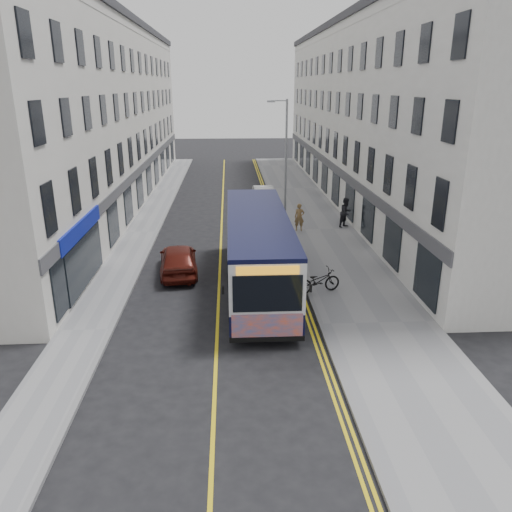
{
  "coord_description": "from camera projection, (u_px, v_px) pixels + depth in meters",
  "views": [
    {
      "loc": [
        0.55,
        -18.37,
        8.85
      ],
      "look_at": [
        1.69,
        2.63,
        1.6
      ],
      "focal_mm": 35.0,
      "sensor_mm": 36.0,
      "label": 1
    }
  ],
  "objects": [
    {
      "name": "kerb_east",
      "position": [
        284.0,
        230.0,
        31.7
      ],
      "size": [
        0.18,
        64.0,
        0.13
      ],
      "primitive_type": "cube",
      "color": "slate",
      "rests_on": "ground"
    },
    {
      "name": "pedestrian_far",
      "position": [
        346.0,
        213.0,
        31.94
      ],
      "size": [
        1.18,
        1.15,
        1.92
      ],
      "primitive_type": "imported",
      "rotation": [
        0.0,
        0.0,
        0.7
      ],
      "color": "black",
      "rests_on": "pavement_east"
    },
    {
      "name": "car_white",
      "position": [
        264.0,
        196.0,
        38.19
      ],
      "size": [
        1.63,
        4.41,
        1.44
      ],
      "primitive_type": "imported",
      "rotation": [
        0.0,
        0.0,
        0.02
      ],
      "color": "silver",
      "rests_on": "ground"
    },
    {
      "name": "road_dbl_yellow_inner",
      "position": [
        277.0,
        231.0,
        31.7
      ],
      "size": [
        0.1,
        64.0,
        0.01
      ],
      "primitive_type": "cube",
      "color": "gold",
      "rests_on": "ground"
    },
    {
      "name": "car_maroon",
      "position": [
        178.0,
        259.0,
        24.41
      ],
      "size": [
        2.23,
        4.57,
        1.5
      ],
      "primitive_type": "imported",
      "rotation": [
        0.0,
        0.0,
        3.25
      ],
      "color": "#51140D",
      "rests_on": "ground"
    },
    {
      "name": "bicycle",
      "position": [
        318.0,
        281.0,
        21.95
      ],
      "size": [
        2.18,
        1.29,
        1.08
      ],
      "primitive_type": "imported",
      "rotation": [
        0.0,
        0.0,
        1.87
      ],
      "color": "black",
      "rests_on": "pavement_east"
    },
    {
      "name": "city_bus",
      "position": [
        258.0,
        249.0,
        22.42
      ],
      "size": [
        2.72,
        11.65,
        3.38
      ],
      "color": "black",
      "rests_on": "ground"
    },
    {
      "name": "pedestrian_near",
      "position": [
        299.0,
        217.0,
        31.24
      ],
      "size": [
        0.66,
        0.47,
        1.71
      ],
      "primitive_type": "imported",
      "rotation": [
        0.0,
        0.0,
        -0.09
      ],
      "color": "brown",
      "rests_on": "pavement_east"
    },
    {
      "name": "pavement_west",
      "position": [
        141.0,
        233.0,
        31.25
      ],
      "size": [
        2.0,
        64.0,
        0.12
      ],
      "primitive_type": "cube",
      "color": "gray",
      "rests_on": "ground"
    },
    {
      "name": "road_dbl_yellow_outer",
      "position": [
        280.0,
        231.0,
        31.71
      ],
      "size": [
        0.1,
        64.0,
        0.01
      ],
      "primitive_type": "cube",
      "color": "gold",
      "rests_on": "ground"
    },
    {
      "name": "terrace_west",
      "position": [
        101.0,
        117.0,
        37.44
      ],
      "size": [
        6.0,
        46.0,
        13.0
      ],
      "primitive_type": "cube",
      "color": "silver",
      "rests_on": "ground"
    },
    {
      "name": "pavement_east",
      "position": [
        319.0,
        230.0,
        31.82
      ],
      "size": [
        4.5,
        64.0,
        0.12
      ],
      "primitive_type": "cube",
      "color": "gray",
      "rests_on": "ground"
    },
    {
      "name": "road_centre_line",
      "position": [
        221.0,
        232.0,
        31.52
      ],
      "size": [
        0.12,
        64.0,
        0.01
      ],
      "primitive_type": "cube",
      "color": "gold",
      "rests_on": "ground"
    },
    {
      "name": "streetlamp",
      "position": [
        285.0,
        157.0,
        32.19
      ],
      "size": [
        1.32,
        0.18,
        8.0
      ],
      "color": "gray",
      "rests_on": "ground"
    },
    {
      "name": "terrace_east",
      "position": [
        370.0,
        117.0,
        38.49
      ],
      "size": [
        6.0,
        46.0,
        13.0
      ],
      "primitive_type": "cube",
      "color": "silver",
      "rests_on": "ground"
    },
    {
      "name": "ground",
      "position": [
        218.0,
        315.0,
        20.19
      ],
      "size": [
        140.0,
        140.0,
        0.0
      ],
      "primitive_type": "plane",
      "color": "black",
      "rests_on": "ground"
    },
    {
      "name": "kerb_west",
      "position": [
        158.0,
        232.0,
        31.3
      ],
      "size": [
        0.18,
        64.0,
        0.13
      ],
      "primitive_type": "cube",
      "color": "slate",
      "rests_on": "ground"
    }
  ]
}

